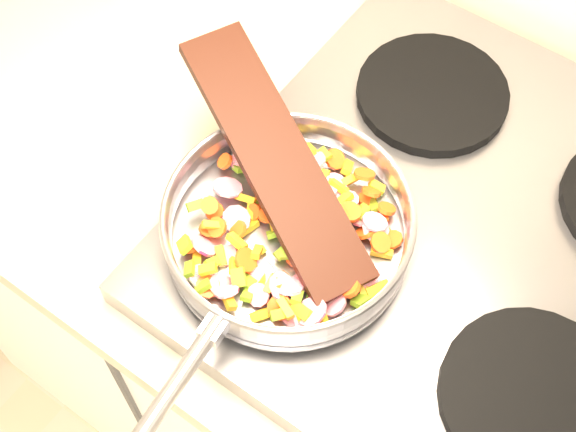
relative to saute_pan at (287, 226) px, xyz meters
The scene contains 7 objects.
cooktop 0.22m from the saute_pan, 40.96° to the left, with size 0.60×0.60×0.04m, color #939399.
grate_fl 0.04m from the saute_pan, ahead, with size 0.19×0.19×0.02m, color black.
grate_fr 0.30m from the saute_pan, ahead, with size 0.19×0.19×0.02m, color black.
grate_bl 0.28m from the saute_pan, 85.48° to the left, with size 0.19×0.19×0.02m, color black.
saute_pan is the anchor object (origin of this frame).
vegetable_heap 0.01m from the saute_pan, 45.85° to the left, with size 0.25×0.25×0.04m.
wooden_spatula 0.07m from the saute_pan, 136.49° to the left, with size 0.33×0.07×0.02m, color black.
Camera 1 is at (-0.61, 1.17, 1.72)m, focal length 50.00 mm.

